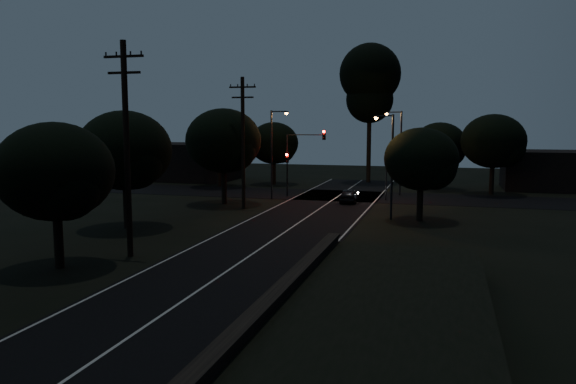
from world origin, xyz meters
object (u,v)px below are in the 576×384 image
Objects in this scene: utility_pole_mid at (127,146)px; signal_right at (386,169)px; streetlight_c at (390,159)px; signal_left at (287,167)px; signal_mast at (305,151)px; car at (349,195)px; utility_pole_far at (243,141)px; streetlight_b at (399,147)px; streetlight_a at (274,148)px; tall_pine at (370,82)px.

utility_pole_mid is 27.30m from signal_right.
utility_pole_mid is 19.15m from streetlight_c.
signal_left is 2.26m from signal_mast.
signal_right reaches higher than car.
car is at bearing 37.00° from utility_pole_far.
utility_pole_far is 16.51m from streetlight_b.
streetlight_a is 12.19m from streetlight_b.
streetlight_b is at bearing 68.70° from utility_pole_mid.
signal_left is 2.77m from streetlight_a.
utility_pole_far is 6.10m from streetlight_a.
utility_pole_far is at bearing 170.40° from streetlight_c.
tall_pine is 20.39m from car.
streetlight_b is (10.61, 6.00, 0.00)m from streetlight_a.
utility_pole_mid is 23.04m from streetlight_a.
tall_pine reaches higher than signal_mast.
streetlight_c is (11.83, 15.00, -1.39)m from utility_pole_mid.
signal_right is at bearing -76.51° from tall_pine.
signal_left is (1.40, 24.99, -2.90)m from utility_pole_mid.
streetlight_c is (0.52, -14.00, -0.29)m from streetlight_b.
tall_pine is (7.00, 40.00, 5.74)m from utility_pole_mid.
signal_left is at bearing 180.00° from signal_right.
signal_mast reaches higher than signal_right.
signal_mast is 9.15m from streetlight_b.
signal_mast reaches higher than car.
tall_pine is at bearing -91.44° from car.
car is at bearing -19.59° from signal_left.
utility_pole_far is 12.05m from streetlight_c.
signal_mast is 0.83× the size of streetlight_c.
streetlight_b is at bearing -68.62° from tall_pine.
utility_pole_far reaches higher than car.
utility_pole_mid is 3.05× the size of car.
streetlight_a is (-0.71, -1.99, 1.80)m from signal_left.
tall_pine reaches higher than streetlight_a.
utility_pole_mid is 1.76× the size of signal_mast.
signal_left is at bearing -179.87° from signal_mast.
utility_pole_far is 1.40× the size of streetlight_c.
utility_pole_mid is 2.68× the size of signal_right.
streetlight_c is at bearing -87.86° from streetlight_b.
streetlight_c reaches higher than signal_left.
utility_pole_mid is 25.19m from signal_left.
car is (4.56, -2.23, -3.73)m from signal_mast.
streetlight_b is at bearing 25.99° from signal_mast.
signal_right is at bearing 11.34° from streetlight_a.
utility_pole_mid is 41.01m from tall_pine.
utility_pole_mid reaches higher than signal_right.
streetlight_a is at bearing -140.23° from signal_mast.
streetlight_b is at bearing 22.05° from signal_left.
car is (-4.18, 7.76, -3.74)m from streetlight_c.
signal_right is (10.60, 24.99, -2.90)m from utility_pole_mid.
signal_right is 1.14× the size of car.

